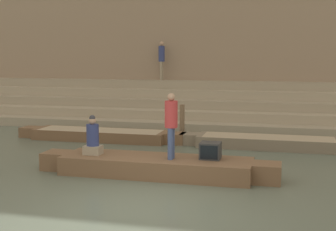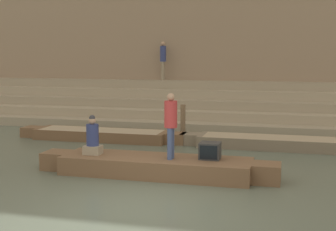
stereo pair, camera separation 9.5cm
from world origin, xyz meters
TOP-DOWN VIEW (x-y plane):
  - ground_plane at (0.00, 0.00)m, footprint 120.00×120.00m
  - ghat_steps at (0.00, 11.31)m, footprint 36.00×4.00m
  - back_wall at (0.00, 13.37)m, footprint 34.20×1.28m
  - rowboat_main at (-0.33, 2.44)m, footprint 6.09×1.43m
  - person_standing at (0.08, 2.36)m, footprint 0.31×0.31m
  - person_rowing at (-1.99, 2.37)m, footprint 0.44×0.35m
  - tv_set at (1.01, 2.59)m, footprint 0.50×0.46m
  - moored_boat_shore at (2.22, 6.70)m, footprint 5.79×1.23m
  - moored_boat_distant at (-3.58, 6.68)m, footprint 6.12×1.23m
  - mooring_post at (-0.86, 7.75)m, footprint 0.18×0.18m
  - person_on_steps at (-2.88, 12.38)m, footprint 0.28×0.28m

SIDE VIEW (x-z plane):
  - ground_plane at x=0.00m, z-range 0.00..0.00m
  - moored_boat_shore at x=2.22m, z-range 0.01..0.38m
  - moored_boat_distant at x=-3.58m, z-range 0.01..0.38m
  - rowboat_main at x=-0.33m, z-range 0.02..0.47m
  - mooring_post at x=-0.86m, z-range 0.00..1.23m
  - tv_set at x=1.01m, z-range 0.46..0.87m
  - ghat_steps at x=0.00m, z-range -0.24..1.59m
  - person_rowing at x=-1.99m, z-range 0.36..1.37m
  - person_standing at x=0.08m, z-range 0.58..2.20m
  - person_on_steps at x=-2.88m, z-range 1.99..3.77m
  - back_wall at x=0.00m, z-range -0.03..8.74m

